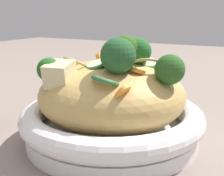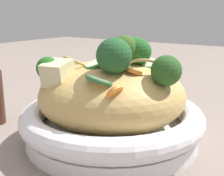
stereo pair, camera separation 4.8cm
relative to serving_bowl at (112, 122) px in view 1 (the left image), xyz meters
name	(u,v)px [view 1 (the left image)]	position (x,y,z in m)	size (l,w,h in m)	color
ground_plane	(112,139)	(0.00, 0.00, -0.03)	(3.00, 3.00, 0.00)	slate
serving_bowl	(112,122)	(0.00, 0.00, 0.00)	(0.30, 0.30, 0.06)	white
noodle_heap	(112,94)	(0.00, 0.00, 0.05)	(0.24, 0.24, 0.12)	tan
broccoli_florets	(127,57)	(0.03, -0.01, 0.11)	(0.21, 0.17, 0.08)	#98BF73
carrot_coins	(120,72)	(0.03, -0.03, 0.09)	(0.12, 0.13, 0.04)	orange
zucchini_slices	(122,68)	(0.03, -0.02, 0.10)	(0.11, 0.16, 0.04)	beige
chicken_chunks	(58,75)	(-0.05, -0.08, 0.09)	(0.06, 0.05, 0.04)	beige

